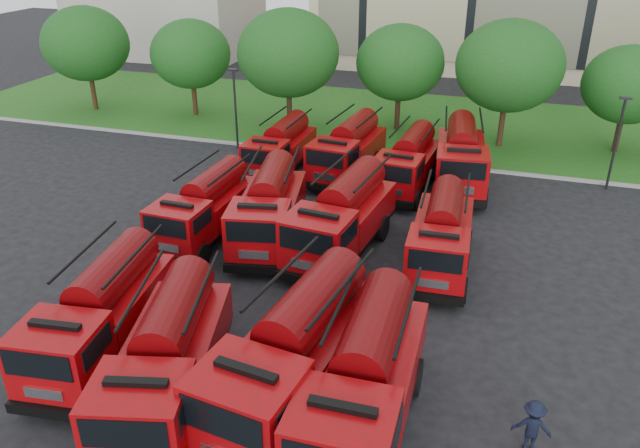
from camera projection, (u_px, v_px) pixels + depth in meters
The scene contains 26 objects.
ground at pixel (296, 327), 22.70m from camera, with size 140.00×140.00×0.00m, color black.
lawn at pixel (415, 123), 44.90m from camera, with size 70.00×16.00×0.12m, color #1A5316.
curb at pixel (393, 160), 37.97m from camera, with size 70.00×0.30×0.14m, color gray.
side_building at pixel (166, 4), 66.11m from camera, with size 18.00×12.00×10.00m, color #A9A296.
tree_0 at pixel (86, 44), 45.69m from camera, with size 6.30×6.30×7.70m.
tree_1 at pixel (191, 54), 44.62m from camera, with size 5.71×5.71×6.98m.
tree_2 at pixel (288, 53), 40.84m from camera, with size 6.72×6.72×8.22m.
tree_3 at pixel (400, 63), 41.40m from camera, with size 5.88×5.88×7.19m.
tree_4 at pixel (509, 66), 38.01m from camera, with size 6.55×6.55×8.01m.
tree_5 at pixel (629, 85), 37.38m from camera, with size 5.46×5.46×6.68m.
lamp_post_0 at pixel (235, 105), 38.79m from camera, with size 0.60×0.25×5.11m.
lamp_post_1 at pixel (617, 138), 32.91m from camera, with size 0.60×0.25×5.11m.
fire_truck_0 at pixel (101, 313), 20.68m from camera, with size 3.32×7.40×3.26m.
fire_truck_1 at pixel (168, 359), 18.44m from camera, with size 4.26×7.78×3.37m.
fire_truck_2 at pixel (295, 352), 18.50m from camera, with size 3.80×8.27×3.63m.
fire_truck_3 at pixel (364, 380), 17.53m from camera, with size 2.94×7.69×3.47m.
fire_truck_4 at pixel (205, 207), 28.36m from camera, with size 2.69×6.82×3.06m.
fire_truck_5 at pixel (269, 208), 27.99m from camera, with size 3.90×7.63×3.32m.
fire_truck_6 at pixel (342, 217), 26.99m from camera, with size 3.46×7.81×3.44m.
fire_truck_7 at pixel (441, 235), 25.90m from camera, with size 2.76×6.89×3.09m.
fire_truck_8 at pixel (281, 148), 35.80m from camera, with size 2.53×6.56×2.96m.
fire_truck_9 at pixel (348, 149), 35.23m from camera, with size 3.14×7.23×3.19m.
fire_truck_10 at pixel (408, 162), 33.54m from camera, with size 2.89×6.91×3.07m.
fire_truck_11 at pixel (461, 157), 33.81m from camera, with size 3.44×7.75×3.41m.
firefighter_4 at pixel (192, 350), 21.53m from camera, with size 0.73×0.48×1.50m, color black.
firefighter_5 at pixel (419, 271), 26.30m from camera, with size 1.48×0.64×1.60m, color maroon.
Camera 1 is at (6.40, -17.54, 13.47)m, focal length 35.00 mm.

